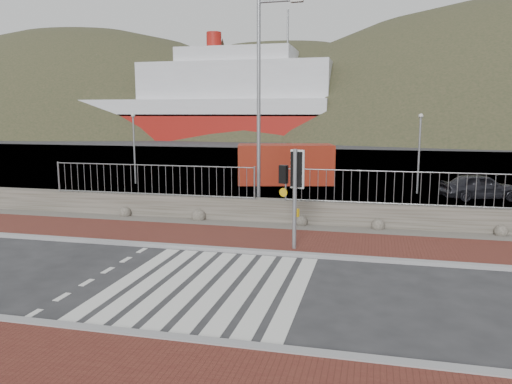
% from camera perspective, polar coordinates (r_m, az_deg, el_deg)
% --- Properties ---
extents(ground, '(220.00, 220.00, 0.00)m').
position_cam_1_polar(ground, '(12.33, -5.39, -10.61)').
color(ground, '#28282B').
rests_on(ground, ground).
extents(sidewalk_far, '(40.00, 3.00, 0.08)m').
position_cam_1_polar(sidewalk_far, '(16.45, -0.32, -5.40)').
color(sidewalk_far, brown).
rests_on(sidewalk_far, ground).
extents(kerb_near, '(40.00, 0.25, 0.12)m').
position_cam_1_polar(kerb_near, '(9.73, -11.31, -15.95)').
color(kerb_near, gray).
rests_on(kerb_near, ground).
extents(kerb_far, '(40.00, 0.25, 0.12)m').
position_cam_1_polar(kerb_far, '(15.05, -1.69, -6.74)').
color(kerb_far, gray).
rests_on(kerb_far, ground).
extents(zebra_crossing, '(4.62, 5.60, 0.01)m').
position_cam_1_polar(zebra_crossing, '(12.33, -5.39, -10.58)').
color(zebra_crossing, silver).
rests_on(zebra_crossing, ground).
extents(gravel_strip, '(40.00, 1.50, 0.06)m').
position_cam_1_polar(gravel_strip, '(18.35, 1.17, -3.92)').
color(gravel_strip, '#59544C').
rests_on(gravel_strip, ground).
extents(stone_wall, '(40.00, 0.60, 0.90)m').
position_cam_1_polar(stone_wall, '(19.03, 1.69, -2.17)').
color(stone_wall, '#4E4A40').
rests_on(stone_wall, ground).
extents(railing, '(18.07, 0.07, 1.22)m').
position_cam_1_polar(railing, '(18.67, 1.61, 1.87)').
color(railing, gray).
rests_on(railing, stone_wall).
extents(quay, '(120.00, 40.00, 0.50)m').
position_cam_1_polar(quay, '(39.28, 7.84, 2.85)').
color(quay, '#4C4C4F').
rests_on(quay, ground).
extents(water, '(220.00, 50.00, 0.05)m').
position_cam_1_polar(water, '(74.09, 10.54, 5.62)').
color(water, '#3F4C54').
rests_on(water, ground).
extents(ferry, '(50.00, 16.00, 20.00)m').
position_cam_1_polar(ferry, '(83.86, -6.48, 9.75)').
color(ferry, maroon).
rests_on(ferry, ground).
extents(hills_backdrop, '(254.00, 90.00, 100.00)m').
position_cam_1_polar(hills_backdrop, '(102.59, 14.70, -6.71)').
color(hills_backdrop, '#2A301D').
rests_on(hills_backdrop, ground).
extents(traffic_signal_far, '(0.76, 0.43, 3.09)m').
position_cam_1_polar(traffic_signal_far, '(14.86, 4.32, 1.63)').
color(traffic_signal_far, gray).
rests_on(traffic_signal_far, ground).
extents(streetlight, '(1.77, 0.28, 8.36)m').
position_cam_1_polar(streetlight, '(19.57, 0.71, 10.66)').
color(streetlight, gray).
rests_on(streetlight, ground).
extents(shipping_container, '(5.95, 3.59, 2.32)m').
position_cam_1_polar(shipping_container, '(29.63, 3.37, 3.20)').
color(shipping_container, '#993110').
rests_on(shipping_container, ground).
extents(car_a, '(3.94, 2.41, 1.25)m').
position_cam_1_polar(car_a, '(26.45, 24.25, 0.57)').
color(car_a, black).
rests_on(car_a, ground).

